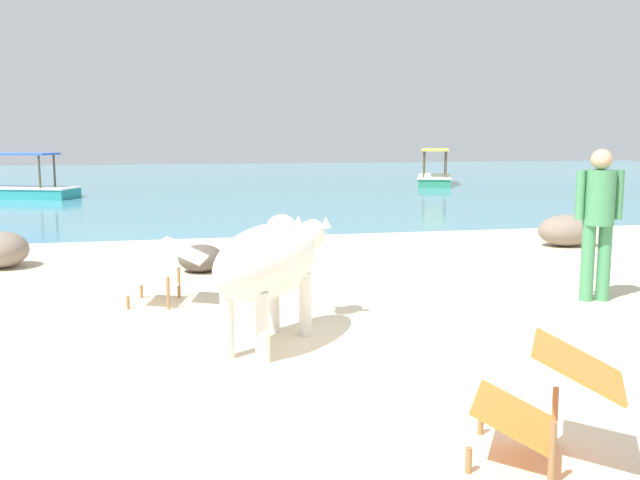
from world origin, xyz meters
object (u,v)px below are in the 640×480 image
Objects in this scene: deck_chair_far at (545,394)px; person_standing at (599,213)px; boat_green at (434,177)px; cow at (271,261)px; deck_chair_near at (168,268)px; boat_teal at (13,188)px.

deck_chair_far is 0.57× the size of person_standing.
boat_green reaches higher than deck_chair_far.
cow is at bearing -67.97° from person_standing.
person_standing reaches higher than boat_green.
deck_chair_far is 4.25m from person_standing.
deck_chair_near is at bearing 171.91° from boat_green.
boat_teal is (-6.17, 18.55, -0.13)m from deck_chair_far.
deck_chair_near is 0.54× the size of person_standing.
deck_chair_far is 19.55m from boat_teal.
deck_chair_near is 14.94m from boat_teal.
person_standing is 0.42× the size of boat_teal.
boat_green reaches higher than cow.
person_standing is 0.42× the size of boat_green.
deck_chair_near and deck_chair_far have the same top height.
deck_chair_near is 19.57m from boat_green.
person_standing is at bearing -94.97° from deck_chair_far.
boat_green is at bearing -106.37° from deck_chair_near.
person_standing is (4.47, -0.84, 0.56)m from deck_chair_near.
boat_teal reaches higher than deck_chair_near.
cow is 2.08× the size of deck_chair_near.
boat_green is (9.64, 17.02, -0.13)m from deck_chair_near.
deck_chair_near is 4.65m from deck_chair_far.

